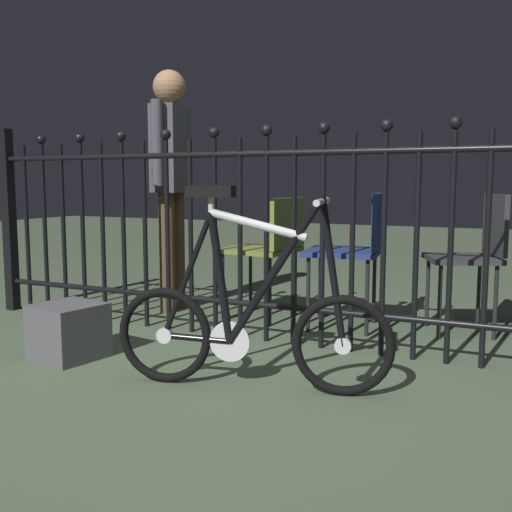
{
  "coord_description": "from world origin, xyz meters",
  "views": [
    {
      "loc": [
        1.31,
        -2.31,
        0.9
      ],
      "look_at": [
        0.1,
        0.21,
        0.55
      ],
      "focal_mm": 42.12,
      "sensor_mm": 36.0,
      "label": 1
    }
  ],
  "objects_px": {
    "chair_navy": "(356,244)",
    "chair_charcoal": "(475,249)",
    "bicycle": "(250,320)",
    "person_visitor": "(171,169)",
    "chair_olive": "(270,243)",
    "display_crate": "(69,331)"
  },
  "relations": [
    {
      "from": "bicycle",
      "to": "chair_charcoal",
      "type": "bearing_deg",
      "value": 62.08
    },
    {
      "from": "chair_olive",
      "to": "person_visitor",
      "type": "xyz_separation_m",
      "value": [
        -0.73,
        -0.05,
        0.49
      ]
    },
    {
      "from": "chair_charcoal",
      "to": "person_visitor",
      "type": "bearing_deg",
      "value": -173.59
    },
    {
      "from": "bicycle",
      "to": "chair_olive",
      "type": "height_order",
      "value": "bicycle"
    },
    {
      "from": "chair_navy",
      "to": "bicycle",
      "type": "bearing_deg",
      "value": -94.48
    },
    {
      "from": "chair_charcoal",
      "to": "chair_navy",
      "type": "relative_size",
      "value": 1.0
    },
    {
      "from": "chair_olive",
      "to": "chair_navy",
      "type": "relative_size",
      "value": 0.96
    },
    {
      "from": "chair_charcoal",
      "to": "bicycle",
      "type": "bearing_deg",
      "value": -117.92
    },
    {
      "from": "chair_navy",
      "to": "display_crate",
      "type": "relative_size",
      "value": 2.68
    },
    {
      "from": "bicycle",
      "to": "chair_olive",
      "type": "xyz_separation_m",
      "value": [
        -0.48,
        1.27,
        0.19
      ]
    },
    {
      "from": "bicycle",
      "to": "person_visitor",
      "type": "relative_size",
      "value": 0.73
    },
    {
      "from": "bicycle",
      "to": "chair_charcoal",
      "type": "height_order",
      "value": "bicycle"
    },
    {
      "from": "chair_charcoal",
      "to": "display_crate",
      "type": "relative_size",
      "value": 2.67
    },
    {
      "from": "chair_charcoal",
      "to": "chair_navy",
      "type": "height_order",
      "value": "chair_navy"
    },
    {
      "from": "chair_charcoal",
      "to": "display_crate",
      "type": "bearing_deg",
      "value": -141.55
    },
    {
      "from": "bicycle",
      "to": "person_visitor",
      "type": "xyz_separation_m",
      "value": [
        -1.21,
        1.22,
        0.68
      ]
    },
    {
      "from": "chair_charcoal",
      "to": "chair_navy",
      "type": "distance_m",
      "value": 0.69
    },
    {
      "from": "chair_olive",
      "to": "person_visitor",
      "type": "distance_m",
      "value": 0.87
    },
    {
      "from": "chair_navy",
      "to": "person_visitor",
      "type": "relative_size",
      "value": 0.5
    },
    {
      "from": "bicycle",
      "to": "chair_charcoal",
      "type": "distance_m",
      "value": 1.65
    },
    {
      "from": "chair_navy",
      "to": "chair_charcoal",
      "type": "bearing_deg",
      "value": 15.67
    },
    {
      "from": "chair_navy",
      "to": "display_crate",
      "type": "height_order",
      "value": "chair_navy"
    }
  ]
}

